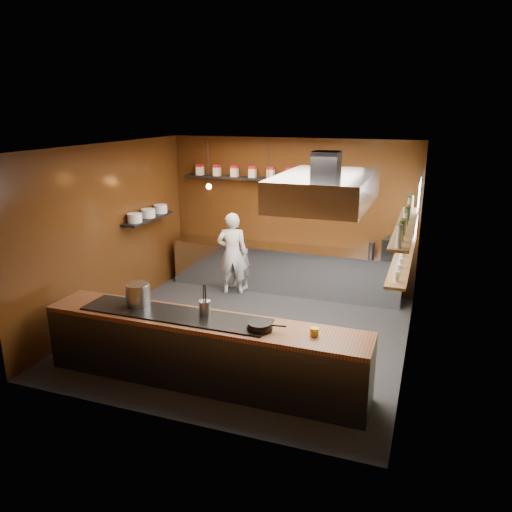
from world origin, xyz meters
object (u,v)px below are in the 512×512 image
at_px(extractor_hood, 325,189).
at_px(stockpot_small, 139,295).
at_px(espresso_machine, 394,248).
at_px(chef, 232,253).
at_px(stockpot_large, 137,295).

distance_m(extractor_hood, stockpot_small, 2.92).
relative_size(espresso_machine, chef, 0.22).
relative_size(stockpot_large, stockpot_small, 1.01).
bearing_deg(stockpot_small, espresso_machine, 50.08).
height_order(espresso_machine, chef, chef).
xyz_separation_m(espresso_machine, chef, (-3.01, -0.48, -0.26)).
height_order(extractor_hood, espresso_machine, extractor_hood).
distance_m(stockpot_small, chef, 3.21).
bearing_deg(extractor_hood, stockpot_large, -153.93).
distance_m(stockpot_large, chef, 3.22).
height_order(stockpot_large, chef, chef).
height_order(stockpot_small, chef, chef).
relative_size(stockpot_small, chef, 0.20).
bearing_deg(espresso_machine, chef, -159.93).
relative_size(stockpot_small, espresso_machine, 0.90).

